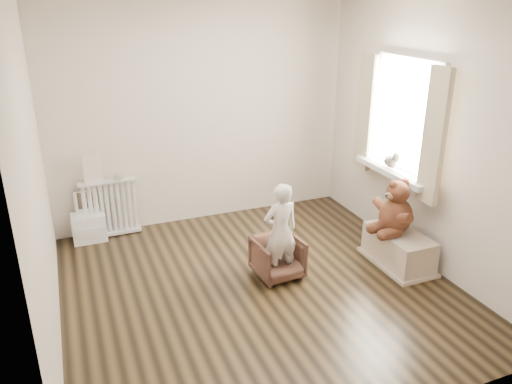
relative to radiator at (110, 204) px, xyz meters
name	(u,v)px	position (x,y,z in m)	size (l,w,h in m)	color
floor	(259,287)	(1.17, -1.68, -0.39)	(3.60, 3.60, 0.01)	black
back_wall	(202,116)	(1.17, 0.12, 0.91)	(3.60, 0.02, 2.60)	beige
front_wall	(380,249)	(1.17, -3.48, 0.91)	(3.60, 0.02, 2.60)	beige
left_wall	(36,186)	(-0.63, -1.68, 0.91)	(0.02, 3.60, 2.60)	beige
right_wall	(427,138)	(2.97, -1.68, 0.91)	(0.02, 3.60, 2.60)	beige
window	(406,117)	(2.93, -1.38, 1.06)	(0.03, 0.90, 1.10)	white
window_sill	(393,171)	(2.84, -1.38, 0.48)	(0.22, 1.10, 0.06)	silver
curtain_left	(434,138)	(2.82, -1.95, 1.00)	(0.06, 0.26, 1.30)	beige
curtain_right	(366,113)	(2.82, -0.81, 1.00)	(0.06, 0.26, 1.30)	beige
radiator	(110,204)	(0.00, 0.00, 0.00)	(0.64, 0.12, 0.68)	silver
paper_doll	(92,168)	(-0.14, 0.00, 0.45)	(0.20, 0.02, 0.33)	beige
tin_a	(118,177)	(0.13, 0.00, 0.32)	(0.09, 0.09, 0.06)	#A59E8C
toy_vanity	(88,218)	(-0.26, -0.03, -0.11)	(0.37, 0.26, 0.58)	silver
armchair	(278,258)	(1.42, -1.56, -0.18)	(0.44, 0.45, 0.41)	#4E3024
child	(280,232)	(1.42, -1.61, 0.12)	(0.36, 0.24, 0.98)	beige
toy_bench	(399,246)	(2.69, -1.79, -0.19)	(0.40, 0.75, 0.36)	#B9A88E
teddy_bear	(397,204)	(2.63, -1.75, 0.28)	(0.46, 0.36, 0.57)	#3C1D11
plush_cat	(392,159)	(2.83, -1.35, 0.61)	(0.15, 0.24, 0.20)	gray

